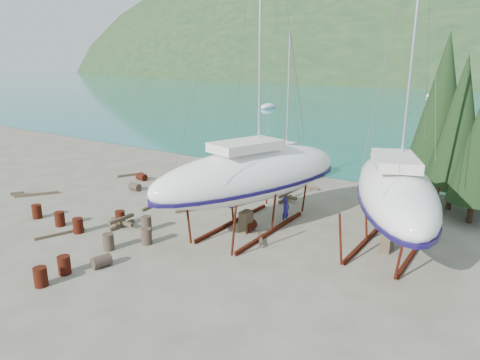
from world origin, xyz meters
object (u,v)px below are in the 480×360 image
Objects in this scene: large_sailboat_near at (252,174)px; worker at (286,210)px; small_sailboat_shore at (284,160)px; large_sailboat_far at (395,190)px.

worker is at bearing 74.87° from large_sailboat_near.
worker is (4.31, -7.60, -1.15)m from small_sailboat_shore.
large_sailboat_near is at bearing 171.27° from large_sailboat_far.
worker is at bearing -47.72° from small_sailboat_shore.
small_sailboat_shore is at bearing 125.37° from large_sailboat_near.
small_sailboat_shore reaches higher than worker.
large_sailboat_near is 1.06× the size of large_sailboat_far.
large_sailboat_near is 1.74× the size of small_sailboat_shore.
worker is at bearing 156.89° from large_sailboat_far.
large_sailboat_far is (7.50, 1.88, -0.16)m from large_sailboat_near.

